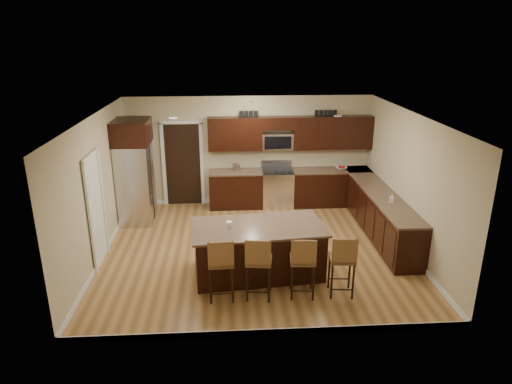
{
  "coord_description": "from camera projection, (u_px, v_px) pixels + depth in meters",
  "views": [
    {
      "loc": [
        -0.54,
        -8.25,
        4.12
      ],
      "look_at": [
        0.02,
        0.4,
        1.09
      ],
      "focal_mm": 32.0,
      "sensor_mm": 36.0,
      "label": 1
    }
  ],
  "objects": [
    {
      "name": "island_jar",
      "position": [
        229.0,
        224.0,
        7.94
      ],
      "size": [
        0.1,
        0.1,
        0.1
      ],
      "primitive_type": "cylinder",
      "color": "white",
      "rests_on": "island"
    },
    {
      "name": "letter_decor",
      "position": [
        287.0,
        114.0,
        10.89
      ],
      "size": [
        2.2,
        0.03,
        0.15
      ],
      "primitive_type": null,
      "color": "black",
      "rests_on": "upper_cabinets"
    },
    {
      "name": "stool_right",
      "position": [
        303.0,
        260.0,
        7.31
      ],
      "size": [
        0.43,
        0.43,
        1.08
      ],
      "rotation": [
        0.0,
        0.0,
        -0.09
      ],
      "color": "brown",
      "rests_on": "floor"
    },
    {
      "name": "microwave",
      "position": [
        277.0,
        141.0,
        11.12
      ],
      "size": [
        0.76,
        0.31,
        0.4
      ],
      "primitive_type": "cube",
      "color": "silver",
      "rests_on": "upper_cabinets"
    },
    {
      "name": "floor",
      "position": [
        256.0,
        250.0,
        9.16
      ],
      "size": [
        6.0,
        6.0,
        0.0
      ],
      "primitive_type": "plane",
      "color": "#A37641",
      "rests_on": "ground"
    },
    {
      "name": "floor_mat",
      "position": [
        303.0,
        222.0,
        10.5
      ],
      "size": [
        0.97,
        0.66,
        0.01
      ],
      "primitive_type": "cube",
      "rotation": [
        0.0,
        0.0,
        -0.03
      ],
      "color": "olive",
      "rests_on": "floor"
    },
    {
      "name": "wall_back",
      "position": [
        249.0,
        151.0,
        11.3
      ],
      "size": [
        6.0,
        0.0,
        6.0
      ],
      "primitive_type": "plane",
      "rotation": [
        1.57,
        0.0,
        0.0
      ],
      "color": "#BFB18A",
      "rests_on": "floor"
    },
    {
      "name": "doorway",
      "position": [
        183.0,
        165.0,
        11.3
      ],
      "size": [
        0.85,
        0.03,
        2.06
      ],
      "primitive_type": "cube",
      "color": "black",
      "rests_on": "floor"
    },
    {
      "name": "stool_left",
      "position": [
        221.0,
        262.0,
        7.23
      ],
      "size": [
        0.42,
        0.42,
        1.09
      ],
      "rotation": [
        0.0,
        0.0,
        0.04
      ],
      "color": "brown",
      "rests_on": "floor"
    },
    {
      "name": "canister_tall",
      "position": [
        235.0,
        167.0,
        11.11
      ],
      "size": [
        0.12,
        0.12,
        0.2
      ],
      "primitive_type": "cylinder",
      "color": "silver",
      "rests_on": "base_cabinets"
    },
    {
      "name": "wall_right",
      "position": [
        410.0,
        183.0,
        8.9
      ],
      "size": [
        0.0,
        5.5,
        5.5
      ],
      "primitive_type": "plane",
      "rotation": [
        1.57,
        0.0,
        -1.57
      ],
      "color": "#BFB18A",
      "rests_on": "floor"
    },
    {
      "name": "ceiling",
      "position": [
        256.0,
        116.0,
        8.27
      ],
      "size": [
        6.0,
        6.0,
        0.0
      ],
      "primitive_type": "plane",
      "rotation": [
        3.14,
        0.0,
        0.0
      ],
      "color": "silver",
      "rests_on": "wall_back"
    },
    {
      "name": "fruit_bowl",
      "position": [
        341.0,
        168.0,
        11.29
      ],
      "size": [
        0.34,
        0.34,
        0.07
      ],
      "primitive_type": "imported",
      "rotation": [
        0.0,
        0.0,
        0.35
      ],
      "color": "silver",
      "rests_on": "base_cabinets"
    },
    {
      "name": "refrigerator",
      "position": [
        135.0,
        171.0,
        10.18
      ],
      "size": [
        0.79,
        0.97,
        2.35
      ],
      "color": "silver",
      "rests_on": "floor"
    },
    {
      "name": "island",
      "position": [
        258.0,
        251.0,
        8.14
      ],
      "size": [
        2.43,
        1.43,
        0.92
      ],
      "rotation": [
        0.0,
        0.0,
        0.1
      ],
      "color": "black",
      "rests_on": "floor"
    },
    {
      "name": "pantry_door",
      "position": [
        96.0,
        212.0,
        8.36
      ],
      "size": [
        0.03,
        0.8,
        2.04
      ],
      "primitive_type": "cube",
      "color": "white",
      "rests_on": "floor"
    },
    {
      "name": "soap_bottle",
      "position": [
        392.0,
        199.0,
        9.05
      ],
      "size": [
        0.1,
        0.1,
        0.17
      ],
      "primitive_type": "imported",
      "rotation": [
        0.0,
        0.0,
        -0.26
      ],
      "color": "#B2B2B2",
      "rests_on": "base_cabinets"
    },
    {
      "name": "canister_short",
      "position": [
        238.0,
        168.0,
        11.12
      ],
      "size": [
        0.11,
        0.11,
        0.17
      ],
      "primitive_type": "cylinder",
      "color": "silver",
      "rests_on": "base_cabinets"
    },
    {
      "name": "stool_extra",
      "position": [
        343.0,
        259.0,
        7.35
      ],
      "size": [
        0.43,
        0.43,
        1.08
      ],
      "rotation": [
        0.0,
        0.0,
        -0.09
      ],
      "color": "brown",
      "rests_on": "floor"
    },
    {
      "name": "wall_left",
      "position": [
        97.0,
        189.0,
        8.53
      ],
      "size": [
        0.0,
        5.5,
        5.5
      ],
      "primitive_type": "plane",
      "rotation": [
        1.57,
        0.0,
        1.57
      ],
      "color": "#BFB18A",
      "rests_on": "floor"
    },
    {
      "name": "stool_mid",
      "position": [
        259.0,
        261.0,
        7.26
      ],
      "size": [
        0.46,
        0.46,
        1.1
      ],
      "rotation": [
        0.0,
        0.0,
        -0.14
      ],
      "color": "brown",
      "rests_on": "floor"
    },
    {
      "name": "base_cabinets",
      "position": [
        335.0,
        201.0,
        10.48
      ],
      "size": [
        4.02,
        3.96,
        0.92
      ],
      "color": "black",
      "rests_on": "floor"
    },
    {
      "name": "upper_cabinets",
      "position": [
        292.0,
        132.0,
        11.05
      ],
      "size": [
        4.0,
        0.33,
        0.8
      ],
      "color": "black",
      "rests_on": "wall_back"
    },
    {
      "name": "range",
      "position": [
        277.0,
        188.0,
        11.35
      ],
      "size": [
        0.76,
        0.64,
        1.11
      ],
      "color": "silver",
      "rests_on": "floor"
    }
  ]
}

